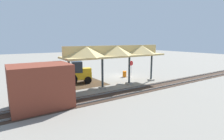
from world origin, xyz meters
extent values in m
plane|color=gray|center=(0.00, 0.00, 0.00)|extent=(120.00, 120.00, 0.00)
cube|color=#42301E|center=(8.96, -0.12, 0.00)|extent=(9.16, 7.00, 0.01)
cube|color=#9E998E|center=(-1.54, 4.46, 0.10)|extent=(0.70, 0.70, 0.20)
cylinder|color=#2D383D|center=(-1.54, 4.46, 1.80)|extent=(0.24, 0.24, 3.60)
cube|color=#9E998E|center=(2.32, 4.46, 0.10)|extent=(0.70, 0.70, 0.20)
cylinder|color=#2D383D|center=(2.32, 4.46, 1.80)|extent=(0.24, 0.24, 3.60)
cube|color=#9E998E|center=(6.18, 4.46, 0.10)|extent=(0.70, 0.70, 0.20)
cylinder|color=#2D383D|center=(6.18, 4.46, 1.80)|extent=(0.24, 0.24, 3.60)
cube|color=#9E998E|center=(10.04, 4.46, 0.10)|extent=(0.70, 0.70, 0.20)
cylinder|color=#2D383D|center=(10.04, 4.46, 1.80)|extent=(0.24, 0.24, 3.60)
cube|color=tan|center=(4.25, 4.46, 3.70)|extent=(12.78, 3.20, 0.20)
cube|color=tan|center=(4.25, 4.46, 4.35)|extent=(12.78, 0.20, 1.10)
pyramid|color=tan|center=(0.39, 4.46, 4.35)|extent=(3.47, 3.20, 1.10)
pyramid|color=tan|center=(4.25, 4.46, 4.35)|extent=(3.47, 3.20, 1.10)
pyramid|color=tan|center=(8.11, 4.46, 4.35)|extent=(3.47, 3.20, 1.10)
cube|color=slate|center=(0.00, 6.38, 0.07)|extent=(60.00, 0.08, 0.15)
cube|color=slate|center=(0.00, 7.82, 0.07)|extent=(60.00, 0.08, 0.15)
cube|color=#38281E|center=(0.00, 7.10, 0.01)|extent=(60.00, 2.58, 0.03)
cylinder|color=gray|center=(-1.54, 0.16, 1.06)|extent=(0.06, 0.06, 2.11)
cylinder|color=red|center=(-1.54, 0.16, 1.92)|extent=(0.76, 0.12, 0.76)
cube|color=yellow|center=(7.38, 0.37, 0.97)|extent=(3.42, 2.02, 0.90)
cube|color=#1E262D|center=(7.58, 0.33, 2.12)|extent=(1.54, 1.45, 1.40)
cube|color=yellow|center=(6.39, 0.62, 1.67)|extent=(1.38, 1.33, 0.50)
cylinder|color=black|center=(8.15, -0.55, 0.70)|extent=(1.43, 0.62, 1.40)
cylinder|color=black|center=(8.48, 0.84, 0.70)|extent=(1.43, 0.62, 1.40)
cylinder|color=black|center=(6.17, 0.00, 0.45)|extent=(0.95, 0.51, 0.90)
cylinder|color=black|center=(6.48, 1.26, 0.45)|extent=(0.95, 0.51, 0.90)
cylinder|color=yellow|center=(9.38, -0.12, 2.08)|extent=(1.08, 0.43, 1.41)
cylinder|color=yellow|center=(10.20, -0.32, 2.07)|extent=(0.92, 0.37, 1.41)
cube|color=#47474C|center=(10.57, -0.41, 1.41)|extent=(0.77, 0.92, 0.40)
cone|color=#42301E|center=(10.54, -0.62, 0.00)|extent=(5.97, 5.97, 1.79)
cube|color=brown|center=(13.17, 6.49, 1.78)|extent=(4.64, 3.39, 3.57)
cylinder|color=orange|center=(0.11, 0.61, 0.45)|extent=(0.56, 0.56, 0.90)
camera|label=1|loc=(15.86, 21.21, 5.46)|focal=28.00mm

